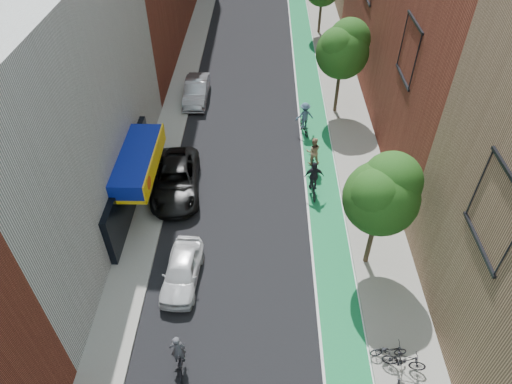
{
  "coord_description": "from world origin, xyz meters",
  "views": [
    {
      "loc": [
        0.41,
        -4.72,
        17.88
      ],
      "look_at": [
        0.08,
        13.5,
        1.5
      ],
      "focal_mm": 32.0,
      "sensor_mm": 36.0,
      "label": 1
    }
  ],
  "objects_px": {
    "parked_car_white": "(182,271)",
    "parked_car_silver": "(196,91)",
    "parked_car_black": "(176,180)",
    "cyclist_lane_mid": "(313,182)",
    "cyclist_lane_near": "(313,155)",
    "cyclist_lane_far": "(304,119)",
    "cyclist_lead": "(179,358)"
  },
  "relations": [
    {
      "from": "parked_car_white",
      "to": "parked_car_silver",
      "type": "height_order",
      "value": "parked_car_silver"
    },
    {
      "from": "parked_car_black",
      "to": "cyclist_lane_mid",
      "type": "distance_m",
      "value": 7.94
    },
    {
      "from": "parked_car_white",
      "to": "cyclist_lane_near",
      "type": "xyz_separation_m",
      "value": [
        6.82,
        8.71,
        0.31
      ]
    },
    {
      "from": "cyclist_lane_mid",
      "to": "cyclist_lane_far",
      "type": "xyz_separation_m",
      "value": [
        -0.14,
        6.34,
        0.15
      ]
    },
    {
      "from": "parked_car_white",
      "to": "parked_car_black",
      "type": "bearing_deg",
      "value": 104.09
    },
    {
      "from": "cyclist_lead",
      "to": "parked_car_black",
      "type": "bearing_deg",
      "value": -91.47
    },
    {
      "from": "parked_car_silver",
      "to": "cyclist_lane_mid",
      "type": "height_order",
      "value": "cyclist_lane_mid"
    },
    {
      "from": "parked_car_black",
      "to": "cyclist_lane_near",
      "type": "relative_size",
      "value": 2.62
    },
    {
      "from": "cyclist_lead",
      "to": "cyclist_lane_near",
      "type": "distance_m",
      "value": 14.55
    },
    {
      "from": "cyclist_lead",
      "to": "cyclist_lane_mid",
      "type": "relative_size",
      "value": 0.91
    },
    {
      "from": "cyclist_lead",
      "to": "cyclist_lane_far",
      "type": "bearing_deg",
      "value": -120.14
    },
    {
      "from": "parked_car_white",
      "to": "cyclist_lead",
      "type": "bearing_deg",
      "value": -80.47
    },
    {
      "from": "parked_car_black",
      "to": "parked_car_silver",
      "type": "height_order",
      "value": "parked_car_black"
    },
    {
      "from": "cyclist_lane_mid",
      "to": "parked_car_white",
      "type": "bearing_deg",
      "value": 40.46
    },
    {
      "from": "parked_car_white",
      "to": "cyclist_lane_near",
      "type": "relative_size",
      "value": 1.83
    },
    {
      "from": "parked_car_silver",
      "to": "cyclist_lead",
      "type": "relative_size",
      "value": 2.3
    },
    {
      "from": "parked_car_silver",
      "to": "cyclist_lane_far",
      "type": "relative_size",
      "value": 2.1
    },
    {
      "from": "cyclist_lead",
      "to": "cyclist_lane_mid",
      "type": "bearing_deg",
      "value": -130.65
    },
    {
      "from": "cyclist_lane_near",
      "to": "cyclist_lane_far",
      "type": "distance_m",
      "value": 3.97
    },
    {
      "from": "parked_car_black",
      "to": "parked_car_silver",
      "type": "xyz_separation_m",
      "value": [
        0.0,
        10.29,
        -0.03
      ]
    },
    {
      "from": "parked_car_black",
      "to": "parked_car_white",
      "type": "bearing_deg",
      "value": -84.89
    },
    {
      "from": "parked_car_white",
      "to": "parked_car_black",
      "type": "xyz_separation_m",
      "value": [
        -1.25,
        6.48,
        0.11
      ]
    },
    {
      "from": "parked_car_white",
      "to": "parked_car_silver",
      "type": "xyz_separation_m",
      "value": [
        -1.25,
        16.77,
        0.08
      ]
    },
    {
      "from": "parked_car_black",
      "to": "cyclist_lane_near",
      "type": "distance_m",
      "value": 8.38
    },
    {
      "from": "parked_car_silver",
      "to": "cyclist_lane_near",
      "type": "relative_size",
      "value": 2.12
    },
    {
      "from": "parked_car_black",
      "to": "cyclist_lane_mid",
      "type": "height_order",
      "value": "cyclist_lane_mid"
    },
    {
      "from": "cyclist_lead",
      "to": "cyclist_lane_mid",
      "type": "xyz_separation_m",
      "value": [
        6.2,
        10.71,
        0.17
      ]
    },
    {
      "from": "parked_car_silver",
      "to": "cyclist_lane_near",
      "type": "bearing_deg",
      "value": -45.1
    },
    {
      "from": "parked_car_black",
      "to": "cyclist_lane_near",
      "type": "xyz_separation_m",
      "value": [
        8.07,
        2.24,
        0.2
      ]
    },
    {
      "from": "cyclist_lane_far",
      "to": "parked_car_black",
      "type": "bearing_deg",
      "value": 24.48
    },
    {
      "from": "parked_car_white",
      "to": "parked_car_black",
      "type": "height_order",
      "value": "parked_car_black"
    },
    {
      "from": "cyclist_lane_mid",
      "to": "cyclist_lane_near",
      "type": "bearing_deg",
      "value": -96.05
    }
  ]
}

